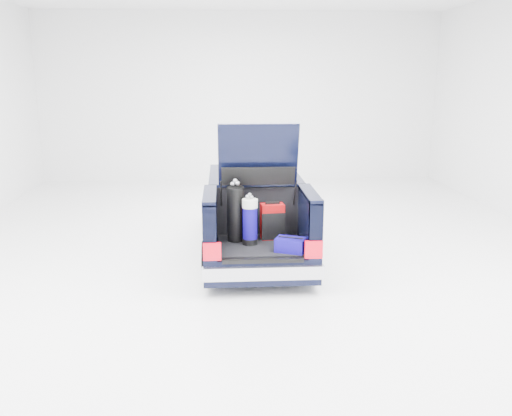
{
  "coord_description": "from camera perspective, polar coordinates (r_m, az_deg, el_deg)",
  "views": [
    {
      "loc": [
        -0.58,
        -9.61,
        3.22
      ],
      "look_at": [
        0.0,
        -0.5,
        0.94
      ],
      "focal_mm": 38.0,
      "sensor_mm": 36.0,
      "label": 1
    }
  ],
  "objects": [
    {
      "name": "blue_duffel",
      "position": [
        8.21,
        3.66,
        -3.88
      ],
      "size": [
        0.51,
        0.43,
        0.23
      ],
      "rotation": [
        0.0,
        0.0,
        -0.39
      ],
      "color": "#0E046A",
      "rests_on": "car"
    },
    {
      "name": "red_suitcase",
      "position": [
        8.77,
        1.72,
        -1.43
      ],
      "size": [
        0.39,
        0.28,
        0.61
      ],
      "rotation": [
        0.0,
        0.0,
        0.11
      ],
      "color": "#810406",
      "rests_on": "car"
    },
    {
      "name": "car",
      "position": [
        10.06,
        -0.22,
        -0.67
      ],
      "size": [
        1.87,
        4.65,
        2.47
      ],
      "color": "black",
      "rests_on": "ground"
    },
    {
      "name": "black_golf_bag",
      "position": [
        8.62,
        -2.15,
        -0.59
      ],
      "size": [
        0.29,
        0.33,
        0.99
      ],
      "rotation": [
        0.0,
        0.0,
        -0.05
      ],
      "color": "black",
      "rests_on": "car"
    },
    {
      "name": "blue_golf_bag",
      "position": [
        8.46,
        -0.64,
        -1.41
      ],
      "size": [
        0.3,
        0.3,
        0.82
      ],
      "rotation": [
        0.0,
        0.0,
        0.27
      ],
      "color": "black",
      "rests_on": "car"
    },
    {
      "name": "ground",
      "position": [
        10.15,
        -0.18,
        -4.5
      ],
      "size": [
        14.0,
        14.0,
        0.0
      ],
      "primitive_type": "plane",
      "color": "white",
      "rests_on": "ground"
    }
  ]
}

